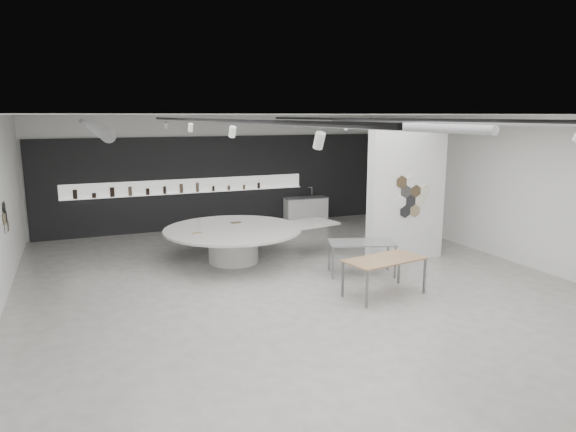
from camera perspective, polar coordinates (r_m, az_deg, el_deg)
name	(u,v)px	position (r m, az deg, el deg)	size (l,w,h in m)	color
room	(296,196)	(11.12, 0.89, 2.24)	(12.02, 14.02, 3.82)	#A6A39D
back_wall_display	(215,182)	(17.71, -8.09, 3.72)	(11.80, 0.27, 3.10)	black
partition_column	(406,193)	(13.79, 13.03, 2.54)	(2.20, 0.38, 3.60)	white
display_island	(236,240)	(13.49, -5.78, -2.64)	(5.03, 4.21, 0.92)	white
sample_table_wood	(385,261)	(11.11, 10.68, -4.98)	(1.84, 1.14, 0.81)	#946F4C
sample_table_stone	(362,245)	(12.46, 8.19, -3.18)	(1.74, 1.26, 0.81)	slate
kitchen_counter	(306,209)	(18.59, 1.99, 0.75)	(1.60, 0.71, 1.23)	white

